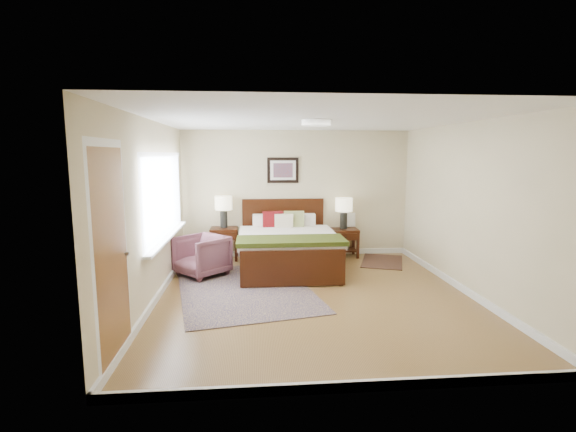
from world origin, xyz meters
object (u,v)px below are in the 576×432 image
object	(u,v)px
lamp_right	(344,208)
rug_persian	(245,289)
nightstand_left	(224,234)
bed	(287,240)
nightstand_right	(343,239)
lamp_left	(224,206)
armchair	(202,256)

from	to	relation	value
lamp_right	rug_persian	distance (m)	2.89
nightstand_left	lamp_right	distance (m)	2.41
bed	nightstand_right	distance (m)	1.44
lamp_left	armchair	distance (m)	1.34
lamp_right	armchair	distance (m)	2.95
nightstand_left	armchair	distance (m)	1.13
bed	armchair	distance (m)	1.51
nightstand_left	nightstand_right	xyz separation A→B (m)	(2.35, 0.01, -0.14)
nightstand_left	lamp_right	xyz separation A→B (m)	(2.35, 0.02, 0.49)
lamp_left	rug_persian	bearing A→B (deg)	-77.57
bed	nightstand_left	world-z (taller)	bed
lamp_left	bed	bearing A→B (deg)	-34.78
nightstand_left	rug_persian	world-z (taller)	nightstand_left
lamp_left	armchair	xyz separation A→B (m)	(-0.31, -1.09, -0.71)
bed	lamp_right	bearing A→B (deg)	34.15
nightstand_right	lamp_right	size ratio (longest dim) A/B	0.93
bed	rug_persian	distance (m)	1.42
bed	nightstand_right	size ratio (longest dim) A/B	3.71
nightstand_right	bed	bearing A→B (deg)	-146.32
nightstand_right	rug_persian	bearing A→B (deg)	-135.70
armchair	bed	bearing A→B (deg)	57.50
bed	lamp_right	world-z (taller)	lamp_right
lamp_right	rug_persian	bearing A→B (deg)	-135.49
lamp_left	lamp_right	bearing A→B (deg)	0.00
lamp_left	rug_persian	distance (m)	2.21
bed	nightstand_right	world-z (taller)	bed
armchair	rug_persian	xyz separation A→B (m)	(0.73, -0.81, -0.34)
lamp_right	lamp_left	bearing A→B (deg)	180.00
nightstand_left	lamp_right	size ratio (longest dim) A/B	1.02
nightstand_left	lamp_right	world-z (taller)	lamp_right
lamp_left	rug_persian	world-z (taller)	lamp_left
nightstand_right	armchair	world-z (taller)	armchair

